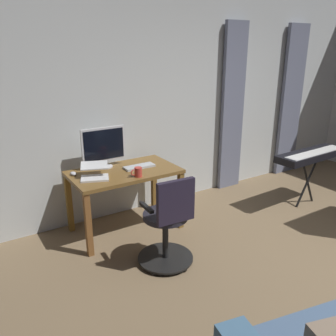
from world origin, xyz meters
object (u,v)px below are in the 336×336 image
Objects in this scene: computer_monitor at (104,146)px; laptop at (95,173)px; mug_coffee at (138,172)px; computer_keyboard at (139,167)px; office_chair at (168,225)px; computer_mouse at (73,174)px; desk at (124,179)px; piano_keyboard at (311,156)px.

computer_monitor is 1.34× the size of laptop.
mug_coffee is (-0.18, 0.49, -0.20)m from computer_monitor.
laptop is (0.56, 0.04, 0.04)m from computer_keyboard.
laptop is at bearing -27.99° from mug_coffee.
computer_mouse is at bearing 122.05° from office_chair.
mug_coffee reaches higher than computer_keyboard.
computer_monitor reaches higher than desk.
computer_mouse is (0.53, -0.16, 0.12)m from desk.
desk is at bearing 95.80° from office_chair.
mug_coffee is (-0.57, 0.42, 0.03)m from computer_mouse.
office_chair reaches higher than computer_keyboard.
computer_monitor reaches higher than computer_keyboard.
computer_monitor is 2.70m from piano_keyboard.
computer_keyboard is 2.30m from piano_keyboard.
computer_keyboard is at bearing -19.78° from piano_keyboard.
computer_monitor is at bearing -108.61° from laptop.
computer_keyboard is at bearing 144.77° from computer_monitor.
laptop is at bearing -15.54° from piano_keyboard.
computer_monitor is 0.41m from laptop.
office_chair is at bearing 92.08° from desk.
computer_monitor is at bearing -35.23° from computer_keyboard.
computer_keyboard is 0.74m from computer_mouse.
laptop is (0.36, 0.04, 0.15)m from desk.
desk is at bearing -18.41° from piano_keyboard.
desk is 12.12× the size of computer_mouse.
computer_keyboard is at bearing 167.47° from computer_mouse.
office_chair is 2.45× the size of laptop.
office_chair is 2.38m from piano_keyboard.
mug_coffee is at bearing 143.76° from computer_mouse.
mug_coffee is at bearing 109.67° from computer_monitor.
desk is 0.23m from computer_keyboard.
computer_monitor reaches higher than laptop.
laptop is at bearing 50.02° from computer_monitor.
office_chair is 0.84× the size of piano_keyboard.
computer_monitor is 1.43× the size of computer_keyboard.
computer_monitor is (0.13, -0.23, 0.36)m from desk.
laptop is 0.46m from mug_coffee.
mug_coffee is at bearing 59.36° from computer_keyboard.
office_chair is 9.45× the size of computer_mouse.
mug_coffee is (0.15, 0.26, 0.04)m from computer_keyboard.
laptop is at bearing 6.58° from desk.
computer_keyboard is at bearing -120.64° from mug_coffee.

